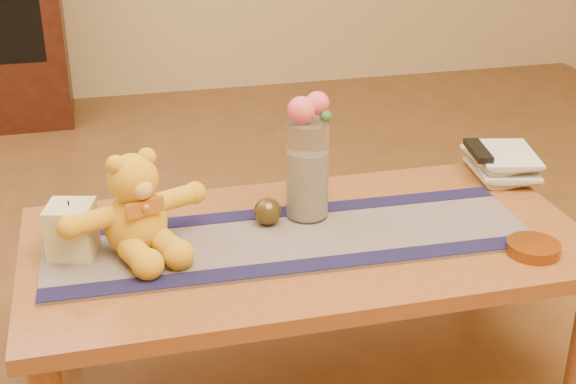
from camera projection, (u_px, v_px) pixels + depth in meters
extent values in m
plane|color=brown|center=(306.00, 382.00, 2.17)|extent=(5.50, 5.50, 0.00)
cube|color=brown|center=(307.00, 244.00, 1.99)|extent=(1.40, 0.70, 0.04)
cylinder|color=brown|center=(57.00, 294.00, 2.20)|extent=(0.07, 0.07, 0.41)
cylinder|color=brown|center=(478.00, 241.00, 2.48)|extent=(0.07, 0.07, 0.41)
cube|color=#171B40|center=(291.00, 239.00, 1.96)|extent=(1.21, 0.38, 0.01)
cube|color=#141236|center=(305.00, 266.00, 1.83)|extent=(1.20, 0.09, 0.00)
cube|color=#141236|center=(278.00, 212.00, 2.09)|extent=(1.20, 0.09, 0.00)
cube|color=beige|center=(72.00, 229.00, 1.86)|extent=(0.13, 0.13, 0.13)
cylinder|color=black|center=(68.00, 203.00, 1.84)|extent=(0.00, 0.00, 0.01)
cylinder|color=silver|center=(307.00, 170.00, 2.02)|extent=(0.11, 0.11, 0.26)
cylinder|color=beige|center=(307.00, 184.00, 2.04)|extent=(0.09, 0.09, 0.18)
sphere|color=#ED5365|center=(301.00, 110.00, 1.94)|extent=(0.07, 0.07, 0.07)
sphere|color=#ED5365|center=(317.00, 103.00, 1.96)|extent=(0.06, 0.06, 0.06)
sphere|color=#494E9E|center=(308.00, 106.00, 1.99)|extent=(0.04, 0.04, 0.04)
sphere|color=#494E9E|center=(294.00, 113.00, 1.97)|extent=(0.04, 0.04, 0.04)
sphere|color=#33662D|center=(326.00, 116.00, 1.95)|extent=(0.03, 0.03, 0.03)
sphere|color=#4C3919|center=(267.00, 211.00, 2.02)|extent=(0.07, 0.07, 0.07)
imported|color=beige|center=(475.00, 173.00, 2.33)|extent=(0.19, 0.24, 0.02)
imported|color=beige|center=(477.00, 167.00, 2.32)|extent=(0.22, 0.26, 0.02)
imported|color=beige|center=(474.00, 161.00, 2.31)|extent=(0.18, 0.23, 0.02)
imported|color=beige|center=(478.00, 155.00, 2.30)|extent=(0.21, 0.26, 0.02)
cube|color=black|center=(478.00, 151.00, 2.29)|extent=(0.07, 0.17, 0.02)
cylinder|color=#BF5914|center=(533.00, 248.00, 1.90)|extent=(0.17, 0.17, 0.03)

